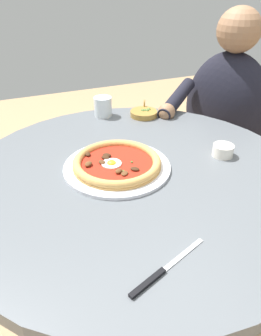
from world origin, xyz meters
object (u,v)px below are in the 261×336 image
(water_glass, at_px, (103,108))
(cafe_chair_diner, at_px, (230,134))
(diner_person, at_px, (219,147))
(dining_table, at_px, (134,202))
(ramekin_capers, at_px, (223,150))
(olive_pan, at_px, (144,113))
(steak_knife, at_px, (158,274))
(pizza_on_plate, at_px, (117,164))

(water_glass, height_order, cafe_chair_diner, cafe_chair_diner)
(water_glass, xyz_separation_m, diner_person, (-0.06, -0.56, -0.26))
(dining_table, height_order, cafe_chair_diner, cafe_chair_diner)
(water_glass, bearing_deg, ramekin_capers, -152.22)
(olive_pan, bearing_deg, steak_knife, 156.91)
(pizza_on_plate, xyz_separation_m, steak_knife, (-0.40, 0.07, -0.01))
(cafe_chair_diner, bearing_deg, dining_table, 121.07)
(dining_table, height_order, diner_person, diner_person)
(olive_pan, xyz_separation_m, diner_person, (0.00, -0.41, -0.24))
(steak_knife, distance_m, cafe_chair_diner, 1.18)
(olive_pan, bearing_deg, cafe_chair_diner, -82.37)
(dining_table, relative_size, diner_person, 0.92)
(pizza_on_plate, height_order, water_glass, water_glass)
(dining_table, bearing_deg, olive_pan, -28.89)
(steak_knife, distance_m, olive_pan, 0.80)
(pizza_on_plate, bearing_deg, dining_table, -132.80)
(dining_table, bearing_deg, cafe_chair_diner, -58.93)
(ramekin_capers, height_order, diner_person, diner_person)
(pizza_on_plate, distance_m, ramekin_capers, 0.34)
(diner_person, relative_size, cafe_chair_diner, 1.35)
(ramekin_capers, distance_m, olive_pan, 0.40)
(steak_knife, height_order, cafe_chair_diner, cafe_chair_diner)
(steak_knife, height_order, diner_person, diner_person)
(water_glass, height_order, olive_pan, water_glass)
(pizza_on_plate, height_order, ramekin_capers, ramekin_capers)
(diner_person, xyz_separation_m, cafe_chair_diner, (0.07, -0.12, 0.02))
(pizza_on_plate, relative_size, ramekin_capers, 4.85)
(dining_table, xyz_separation_m, cafe_chair_diner, (0.44, -0.73, -0.10))
(ramekin_capers, distance_m, cafe_chair_diner, 0.68)
(water_glass, xyz_separation_m, olive_pan, (-0.07, -0.15, -0.02))
(pizza_on_plate, distance_m, olive_pan, 0.41)
(cafe_chair_diner, bearing_deg, olive_pan, 97.63)
(steak_knife, height_order, olive_pan, olive_pan)
(olive_pan, distance_m, cafe_chair_diner, 0.58)
(pizza_on_plate, bearing_deg, ramekin_capers, -100.05)
(ramekin_capers, bearing_deg, olive_pan, 12.94)
(olive_pan, bearing_deg, pizza_on_plate, 143.73)
(pizza_on_plate, xyz_separation_m, ramekin_capers, (-0.06, -0.34, 0.00))
(dining_table, relative_size, ramekin_capers, 15.72)
(steak_knife, xyz_separation_m, cafe_chair_diner, (0.80, -0.84, -0.22))
(dining_table, bearing_deg, steak_knife, 163.47)
(dining_table, height_order, pizza_on_plate, pizza_on_plate)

